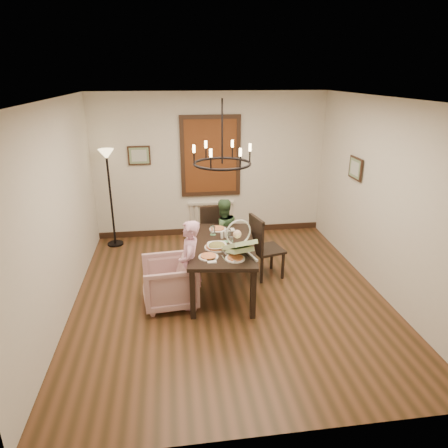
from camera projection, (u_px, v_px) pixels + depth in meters
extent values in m
cube|color=brown|center=(229.00, 295.00, 5.96)|extent=(4.50, 5.00, 0.01)
cube|color=white|center=(230.00, 99.00, 4.97)|extent=(4.50, 5.00, 0.01)
cube|color=beige|center=(211.00, 166.00, 7.78)|extent=(4.50, 0.01, 2.80)
cube|color=beige|center=(58.00, 213.00, 5.18)|extent=(0.01, 5.00, 2.80)
cube|color=beige|center=(384.00, 199.00, 5.75)|extent=(0.01, 5.00, 2.80)
cube|color=black|center=(222.00, 245.00, 5.85)|extent=(1.12, 1.74, 0.05)
cube|color=black|center=(193.00, 295.00, 5.27)|extent=(0.07, 0.07, 0.72)
cube|color=black|center=(198.00, 248.00, 6.69)|extent=(0.07, 0.07, 0.72)
cube|color=black|center=(253.00, 294.00, 5.28)|extent=(0.07, 0.07, 0.72)
cube|color=black|center=(246.00, 247.00, 6.69)|extent=(0.07, 0.07, 0.72)
imported|color=#C5979B|center=(169.00, 282.00, 5.62)|extent=(0.81, 0.79, 0.68)
imported|color=#E19FBF|center=(190.00, 272.00, 5.50)|extent=(0.31, 0.42, 1.06)
imported|color=#365733|center=(223.00, 238.00, 6.74)|extent=(0.55, 0.47, 0.98)
imported|color=white|center=(217.00, 246.00, 5.64)|extent=(0.34, 0.34, 0.08)
cylinder|color=tan|center=(216.00, 247.00, 5.67)|extent=(0.34, 0.34, 0.04)
cylinder|color=silver|center=(231.00, 241.00, 5.74)|extent=(0.07, 0.07, 0.13)
cube|color=#5F2F13|center=(211.00, 156.00, 7.67)|extent=(1.00, 0.03, 1.40)
cube|color=black|center=(139.00, 156.00, 7.49)|extent=(0.42, 0.03, 0.36)
cube|color=black|center=(356.00, 168.00, 6.49)|extent=(0.03, 0.42, 0.36)
torus|color=black|center=(222.00, 164.00, 5.42)|extent=(0.80, 0.80, 0.04)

